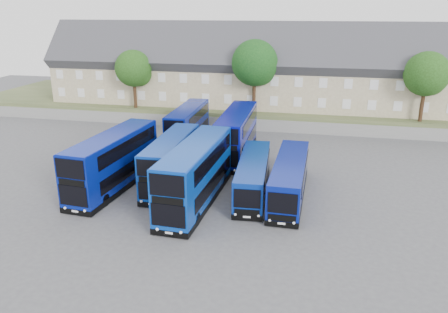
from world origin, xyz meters
TOP-DOWN VIEW (x-y plane):
  - ground at (0.00, 0.00)m, footprint 120.00×120.00m
  - retaining_wall at (0.00, 24.00)m, footprint 70.00×0.40m
  - earth_bank at (0.00, 34.00)m, footprint 80.00×20.00m
  - terrace_row at (3.00, 30.00)m, footprint 60.00×10.40m
  - dd_front_left at (-6.77, 3.14)m, footprint 3.64×11.92m
  - dd_front_mid at (-2.18, 4.92)m, footprint 2.58×10.53m
  - dd_front_right at (0.95, 1.61)m, footprint 3.27×12.12m
  - dd_rear_left at (-4.19, 16.70)m, footprint 2.60×10.62m
  - dd_rear_right at (1.95, 13.73)m, footprint 2.83×11.77m
  - coach_east_a at (5.08, 4.47)m, footprint 3.01×10.97m
  - coach_east_b at (8.11, 4.31)m, footprint 2.63×11.54m
  - tree_west at (-13.85, 25.10)m, footprint 4.80×4.80m
  - tree_mid at (2.15, 25.60)m, footprint 5.76×5.76m
  - tree_east at (22.15, 25.10)m, footprint 5.12×5.12m

SIDE VIEW (x-z plane):
  - ground at x=0.00m, z-range 0.00..0.00m
  - retaining_wall at x=0.00m, z-range 0.00..1.50m
  - earth_bank at x=0.00m, z-range 0.00..2.00m
  - coach_east_a at x=5.08m, z-range -0.03..2.93m
  - coach_east_b at x=8.11m, z-range -0.03..3.11m
  - dd_front_mid at x=-2.18m, z-range -0.04..4.13m
  - dd_rear_left at x=-4.19m, z-range -0.04..4.16m
  - dd_rear_right at x=1.95m, z-range -0.04..4.63m
  - dd_front_left at x=-6.77m, z-range -0.04..4.63m
  - dd_front_right at x=0.95m, z-range -0.04..4.74m
  - terrace_row at x=3.00m, z-range 1.00..12.20m
  - tree_west at x=-13.85m, z-range 3.23..10.88m
  - tree_east at x=22.15m, z-range 3.31..11.47m
  - tree_mid at x=2.15m, z-range 3.48..12.66m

